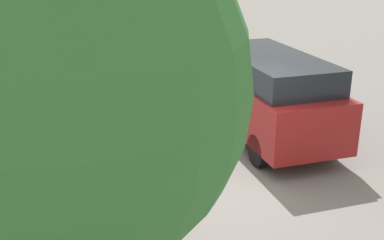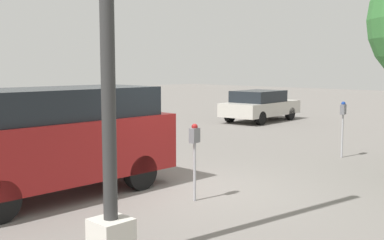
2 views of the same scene
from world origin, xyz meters
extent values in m
plane|color=slate|center=(0.00, 0.00, 0.00)|extent=(80.00, 80.00, 0.00)
cylinder|color=#9E9EA3|center=(0.45, 0.58, 0.52)|extent=(0.05, 0.05, 1.04)
cube|color=slate|center=(0.45, 0.58, 1.17)|extent=(0.22, 0.15, 0.26)
sphere|color=maroon|center=(0.45, 0.58, 1.32)|extent=(0.11, 0.11, 0.11)
cube|color=beige|center=(3.10, 1.77, 0.28)|extent=(0.44, 0.44, 0.55)
cube|color=maroon|center=(2.05, -1.49, 0.88)|extent=(4.55, 1.89, 1.09)
cube|color=black|center=(1.93, -1.49, 1.70)|extent=(3.65, 1.73, 0.56)
cube|color=orange|center=(4.25, -0.87, 0.49)|extent=(0.08, 0.12, 0.20)
cylinder|color=black|center=(3.44, -0.67, 0.34)|extent=(0.68, 0.23, 0.68)
cylinder|color=black|center=(3.46, -2.27, 0.34)|extent=(0.68, 0.23, 0.68)
cylinder|color=black|center=(0.63, -0.72, 0.34)|extent=(0.68, 0.23, 0.68)
cylinder|color=black|center=(0.66, -2.31, 0.34)|extent=(0.68, 0.23, 0.68)
sphere|color=#337033|center=(-3.98, 3.16, 3.30)|extent=(2.94, 2.94, 2.94)
camera|label=1|loc=(-7.51, 3.16, 4.26)|focal=45.00mm
camera|label=2|loc=(6.39, 6.42, 2.38)|focal=45.00mm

